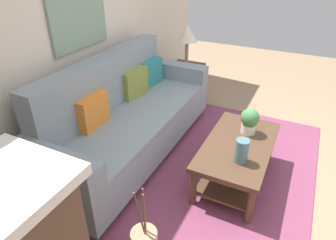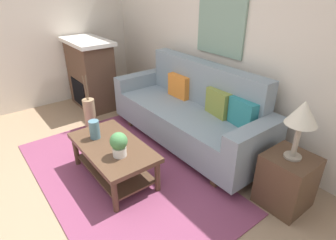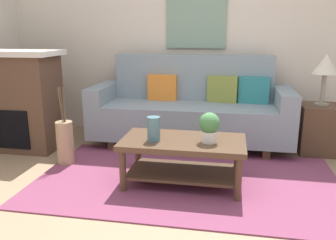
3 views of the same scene
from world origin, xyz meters
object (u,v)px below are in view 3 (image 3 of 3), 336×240
(throw_pillow_orange, at_px, (162,87))
(fireplace, at_px, (18,100))
(throw_pillow_teal, at_px, (254,90))
(table_lamp, at_px, (326,66))
(framed_painting, at_px, (196,20))
(potted_plant_tabletop, at_px, (209,126))
(side_table, at_px, (319,129))
(coffee_table, at_px, (183,152))
(couch, at_px, (191,110))
(throw_pillow_olive, at_px, (223,89))
(tabletop_vase, at_px, (154,129))
(floor_vase, at_px, (65,143))

(throw_pillow_orange, distance_m, fireplace, 1.72)
(throw_pillow_teal, distance_m, table_lamp, 0.82)
(fireplace, distance_m, framed_painting, 2.38)
(potted_plant_tabletop, distance_m, side_table, 1.69)
(throw_pillow_teal, height_order, fireplace, fireplace)
(fireplace, bearing_deg, coffee_table, -18.19)
(couch, height_order, throw_pillow_olive, couch)
(throw_pillow_teal, height_order, side_table, throw_pillow_teal)
(throw_pillow_teal, xyz_separation_m, framed_painting, (-0.75, 0.34, 0.83))
(coffee_table, bearing_deg, fireplace, 161.81)
(table_lamp, height_order, fireplace, fireplace)
(table_lamp, bearing_deg, tabletop_vase, -143.75)
(fireplace, height_order, framed_painting, framed_painting)
(table_lamp, relative_size, floor_vase, 1.24)
(throw_pillow_orange, bearing_deg, throw_pillow_teal, 0.00)
(throw_pillow_olive, xyz_separation_m, side_table, (1.11, -0.17, -0.40))
(couch, bearing_deg, table_lamp, -1.92)
(coffee_table, relative_size, framed_painting, 1.44)
(coffee_table, distance_m, side_table, 1.82)
(couch, height_order, throw_pillow_teal, couch)
(tabletop_vase, distance_m, potted_plant_tabletop, 0.49)
(throw_pillow_orange, xyz_separation_m, fireplace, (-1.59, -0.65, -0.09))
(side_table, bearing_deg, floor_vase, -162.22)
(throw_pillow_olive, distance_m, coffee_table, 1.40)
(framed_painting, bearing_deg, coffee_table, -87.43)
(throw_pillow_orange, xyz_separation_m, table_lamp, (1.86, -0.17, 0.31))
(couch, bearing_deg, throw_pillow_orange, 161.59)
(potted_plant_tabletop, distance_m, framed_painting, 1.95)
(floor_vase, height_order, framed_painting, framed_painting)
(couch, relative_size, side_table, 4.24)
(couch, xyz_separation_m, potted_plant_tabletop, (0.30, -1.22, 0.14))
(throw_pillow_teal, relative_size, tabletop_vase, 1.68)
(tabletop_vase, xyz_separation_m, side_table, (1.66, 1.22, -0.26))
(throw_pillow_olive, relative_size, fireplace, 0.31)
(coffee_table, distance_m, framed_painting, 2.04)
(floor_vase, relative_size, framed_painting, 0.60)
(couch, distance_m, table_lamp, 1.59)
(coffee_table, distance_m, tabletop_vase, 0.34)
(framed_painting, bearing_deg, couch, -90.00)
(throw_pillow_orange, height_order, table_lamp, table_lamp)
(couch, bearing_deg, side_table, -1.92)
(tabletop_vase, relative_size, fireplace, 0.19)
(throw_pillow_olive, bearing_deg, throw_pillow_orange, 180.00)
(side_table, height_order, table_lamp, table_lamp)
(throw_pillow_olive, height_order, tabletop_vase, throw_pillow_olive)
(couch, relative_size, framed_painting, 3.10)
(throw_pillow_orange, relative_size, throw_pillow_teal, 1.00)
(throw_pillow_orange, height_order, fireplace, fireplace)
(tabletop_vase, bearing_deg, table_lamp, 36.25)
(couch, bearing_deg, potted_plant_tabletop, -76.01)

